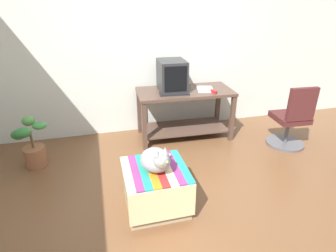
{
  "coord_description": "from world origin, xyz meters",
  "views": [
    {
      "loc": [
        -0.78,
        -2.02,
        1.93
      ],
      "look_at": [
        -0.03,
        0.85,
        0.55
      ],
      "focal_mm": 30.02,
      "sensor_mm": 36.0,
      "label": 1
    }
  ],
  "objects_px": {
    "desk": "(185,105)",
    "potted_plant": "(32,147)",
    "keyboard": "(174,94)",
    "stapler": "(213,92)",
    "tv_monitor": "(172,76)",
    "office_chair": "(292,121)",
    "ottoman_with_blanket": "(156,188)",
    "book": "(205,89)",
    "cat": "(157,160)"
  },
  "relations": [
    {
      "from": "stapler",
      "to": "ottoman_with_blanket",
      "type": "bearing_deg",
      "value": -154.01
    },
    {
      "from": "keyboard",
      "to": "book",
      "type": "xyz_separation_m",
      "value": [
        0.47,
        0.08,
        0.0
      ]
    },
    {
      "from": "tv_monitor",
      "to": "cat",
      "type": "xyz_separation_m",
      "value": [
        -0.56,
        -1.51,
        -0.37
      ]
    },
    {
      "from": "keyboard",
      "to": "tv_monitor",
      "type": "bearing_deg",
      "value": 90.45
    },
    {
      "from": "ottoman_with_blanket",
      "to": "desk",
      "type": "bearing_deg",
      "value": 62.51
    },
    {
      "from": "keyboard",
      "to": "potted_plant",
      "type": "height_order",
      "value": "keyboard"
    },
    {
      "from": "tv_monitor",
      "to": "potted_plant",
      "type": "height_order",
      "value": "tv_monitor"
    },
    {
      "from": "cat",
      "to": "stapler",
      "type": "relative_size",
      "value": 3.62
    },
    {
      "from": "cat",
      "to": "potted_plant",
      "type": "height_order",
      "value": "cat"
    },
    {
      "from": "desk",
      "to": "potted_plant",
      "type": "bearing_deg",
      "value": -168.8
    },
    {
      "from": "cat",
      "to": "potted_plant",
      "type": "distance_m",
      "value": 1.75
    },
    {
      "from": "tv_monitor",
      "to": "potted_plant",
      "type": "bearing_deg",
      "value": -166.38
    },
    {
      "from": "desk",
      "to": "stapler",
      "type": "bearing_deg",
      "value": -29.44
    },
    {
      "from": "potted_plant",
      "to": "stapler",
      "type": "height_order",
      "value": "stapler"
    },
    {
      "from": "tv_monitor",
      "to": "cat",
      "type": "bearing_deg",
      "value": -108.14
    },
    {
      "from": "office_chair",
      "to": "tv_monitor",
      "type": "bearing_deg",
      "value": -21.91
    },
    {
      "from": "keyboard",
      "to": "ottoman_with_blanket",
      "type": "xyz_separation_m",
      "value": [
        -0.55,
        -1.29,
        -0.51
      ]
    },
    {
      "from": "desk",
      "to": "office_chair",
      "type": "bearing_deg",
      "value": -24.58
    },
    {
      "from": "book",
      "to": "stapler",
      "type": "height_order",
      "value": "stapler"
    },
    {
      "from": "keyboard",
      "to": "office_chair",
      "type": "relative_size",
      "value": 0.45
    },
    {
      "from": "desk",
      "to": "book",
      "type": "height_order",
      "value": "book"
    },
    {
      "from": "ottoman_with_blanket",
      "to": "potted_plant",
      "type": "relative_size",
      "value": 1.01
    },
    {
      "from": "cat",
      "to": "office_chair",
      "type": "distance_m",
      "value": 2.21
    },
    {
      "from": "book",
      "to": "potted_plant",
      "type": "distance_m",
      "value": 2.37
    },
    {
      "from": "keyboard",
      "to": "cat",
      "type": "bearing_deg",
      "value": -107.26
    },
    {
      "from": "desk",
      "to": "tv_monitor",
      "type": "bearing_deg",
      "value": 165.62
    },
    {
      "from": "tv_monitor",
      "to": "office_chair",
      "type": "height_order",
      "value": "tv_monitor"
    },
    {
      "from": "desk",
      "to": "office_chair",
      "type": "height_order",
      "value": "office_chair"
    },
    {
      "from": "desk",
      "to": "book",
      "type": "bearing_deg",
      "value": -9.61
    },
    {
      "from": "desk",
      "to": "office_chair",
      "type": "relative_size",
      "value": 1.53
    },
    {
      "from": "stapler",
      "to": "cat",
      "type": "bearing_deg",
      "value": -153.22
    },
    {
      "from": "desk",
      "to": "cat",
      "type": "distance_m",
      "value": 1.63
    },
    {
      "from": "book",
      "to": "office_chair",
      "type": "xyz_separation_m",
      "value": [
        1.04,
        -0.61,
        -0.34
      ]
    },
    {
      "from": "office_chair",
      "to": "stapler",
      "type": "xyz_separation_m",
      "value": [
        -0.98,
        0.46,
        0.35
      ]
    },
    {
      "from": "book",
      "to": "ottoman_with_blanket",
      "type": "distance_m",
      "value": 1.78
    },
    {
      "from": "keyboard",
      "to": "potted_plant",
      "type": "bearing_deg",
      "value": -169.07
    },
    {
      "from": "desk",
      "to": "tv_monitor",
      "type": "xyz_separation_m",
      "value": [
        -0.18,
        0.05,
        0.44
      ]
    },
    {
      "from": "tv_monitor",
      "to": "keyboard",
      "type": "distance_m",
      "value": 0.27
    },
    {
      "from": "potted_plant",
      "to": "stapler",
      "type": "relative_size",
      "value": 5.53
    },
    {
      "from": "keyboard",
      "to": "office_chair",
      "type": "xyz_separation_m",
      "value": [
        1.52,
        -0.53,
        -0.34
      ]
    },
    {
      "from": "desk",
      "to": "ottoman_with_blanket",
      "type": "height_order",
      "value": "desk"
    },
    {
      "from": "desk",
      "to": "stapler",
      "type": "distance_m",
      "value": 0.47
    },
    {
      "from": "stapler",
      "to": "tv_monitor",
      "type": "bearing_deg",
      "value": 130.84
    },
    {
      "from": "keyboard",
      "to": "ottoman_with_blanket",
      "type": "bearing_deg",
      "value": -107.97
    },
    {
      "from": "tv_monitor",
      "to": "cat",
      "type": "height_order",
      "value": "tv_monitor"
    },
    {
      "from": "cat",
      "to": "stapler",
      "type": "height_order",
      "value": "stapler"
    },
    {
      "from": "tv_monitor",
      "to": "book",
      "type": "xyz_separation_m",
      "value": [
        0.46,
        -0.11,
        -0.19
      ]
    },
    {
      "from": "tv_monitor",
      "to": "keyboard",
      "type": "height_order",
      "value": "tv_monitor"
    },
    {
      "from": "cat",
      "to": "potted_plant",
      "type": "relative_size",
      "value": 0.65
    },
    {
      "from": "cat",
      "to": "tv_monitor",
      "type": "bearing_deg",
      "value": 56.23
    }
  ]
}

